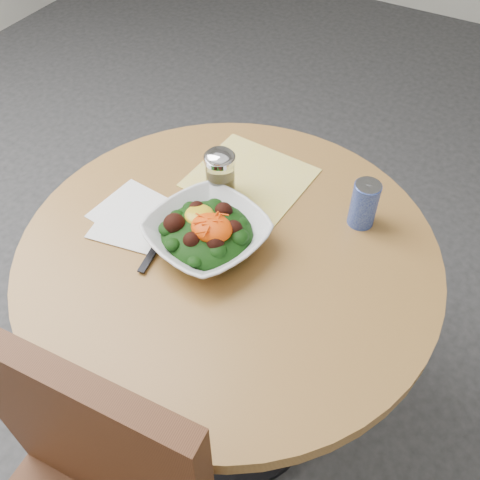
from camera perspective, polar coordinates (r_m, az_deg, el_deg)
The scene contains 8 objects.
ground at distance 1.77m, azimuth -0.86°, elevation -17.14°, with size 6.00×6.00×0.00m, color #2C2C2E.
table at distance 1.29m, azimuth -1.13°, elevation -6.73°, with size 0.90×0.90×0.75m.
cloth_napkin at distance 1.29m, azimuth 1.10°, elevation 6.66°, with size 0.26×0.24×0.00m, color yellow.
paper_napkins at distance 1.22m, azimuth -11.39°, elevation 2.52°, with size 0.19×0.20×0.00m.
salad_bowl at distance 1.12m, azimuth -3.54°, elevation 0.76°, with size 0.30×0.30×0.09m.
fork at distance 1.17m, azimuth -7.88°, elevation 0.89°, with size 0.06×0.23×0.00m.
spice_shaker at distance 1.21m, azimuth -2.13°, elevation 7.00°, with size 0.07×0.07×0.13m.
beverage_can at distance 1.18m, azimuth 13.10°, elevation 3.78°, with size 0.06×0.06×0.11m.
Camera 1 is at (0.39, -0.64, 1.60)m, focal length 40.00 mm.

